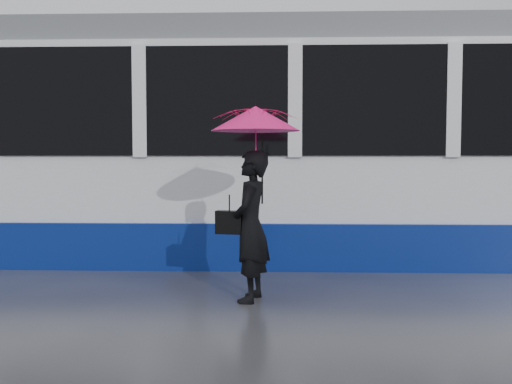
{
  "coord_description": "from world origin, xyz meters",
  "views": [
    {
      "loc": [
        1.07,
        -6.06,
        1.47
      ],
      "look_at": [
        0.85,
        0.12,
        1.1
      ],
      "focal_mm": 40.0,
      "sensor_mm": 36.0,
      "label": 1
    }
  ],
  "objects": [
    {
      "name": "ground",
      "position": [
        0.0,
        0.0,
        0.0
      ],
      "size": [
        90.0,
        90.0,
        0.0
      ],
      "primitive_type": "plane",
      "color": "#28282D",
      "rests_on": "ground"
    },
    {
      "name": "rails",
      "position": [
        0.0,
        2.5,
        0.01
      ],
      "size": [
        34.0,
        1.51,
        0.02
      ],
      "color": "#3F3D38",
      "rests_on": "ground"
    },
    {
      "name": "tram",
      "position": [
        1.8,
        2.5,
        1.64
      ],
      "size": [
        26.0,
        2.56,
        3.35
      ],
      "color": "white",
      "rests_on": "ground"
    },
    {
      "name": "woman",
      "position": [
        0.8,
        -0.27,
        0.77
      ],
      "size": [
        0.46,
        0.62,
        1.55
      ],
      "primitive_type": "imported",
      "rotation": [
        0.0,
        0.0,
        -1.74
      ],
      "color": "black",
      "rests_on": "ground"
    },
    {
      "name": "umbrella",
      "position": [
        0.85,
        -0.27,
        1.69
      ],
      "size": [
        1.05,
        1.05,
        1.04
      ],
      "rotation": [
        0.0,
        0.0,
        -0.17
      ],
      "color": "#E31355",
      "rests_on": "ground"
    },
    {
      "name": "handbag",
      "position": [
        0.58,
        -0.25,
        0.81
      ],
      "size": [
        0.29,
        0.16,
        0.42
      ],
      "rotation": [
        0.0,
        0.0,
        -0.17
      ],
      "color": "black",
      "rests_on": "ground"
    }
  ]
}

